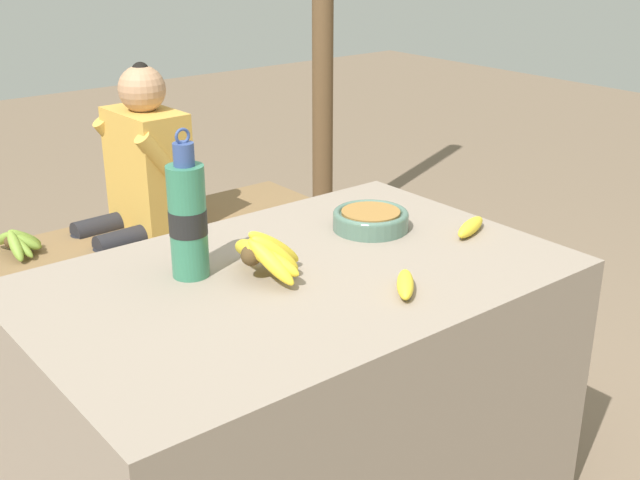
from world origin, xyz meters
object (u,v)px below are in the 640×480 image
Objects in this scene: serving_bowl at (371,219)px; water_bottle at (188,219)px; banana_bunch_ripe at (263,252)px; banana_bunch_green at (18,240)px; wooden_bench at (127,243)px; seated_vendor at (139,180)px; loose_banana_side at (471,227)px; loose_banana_front at (405,284)px.

water_bottle is at bearing 175.97° from serving_bowl.
banana_bunch_ripe reaches higher than banana_bunch_green.
banana_bunch_ripe is 0.41m from serving_bowl.
wooden_bench is (-0.14, 1.26, -0.43)m from serving_bowl.
banana_bunch_green is (-0.47, 0.04, -0.14)m from seated_vendor.
banana_bunch_ripe is 0.60m from loose_banana_side.
loose_banana_side is (0.59, -0.12, -0.04)m from banana_bunch_ripe.
wooden_bench is 1.56× the size of seated_vendor.
wooden_bench is (0.06, 1.60, -0.42)m from loose_banana_front.
banana_bunch_green is at bearing 90.99° from water_bottle.
loose_banana_side is 1.66m from banana_bunch_green.
serving_bowl is 0.27m from loose_banana_side.
water_bottle is at bearing 66.95° from seated_vendor.
serving_bowl is 0.84× the size of banana_bunch_green.
seated_vendor is at bearing 93.99° from serving_bowl.
seated_vendor reaches higher than banana_bunch_ripe.
loose_banana_side is 0.10× the size of wooden_bench.
loose_banana_side is 0.15× the size of seated_vendor.
serving_bowl reaches higher than wooden_bench.
water_bottle is 0.35× the size of seated_vendor.
banana_bunch_ripe is at bearing 168.93° from loose_banana_side.
banana_bunch_ripe is 1.08× the size of banana_bunch_green.
seated_vendor is at bearing -4.34° from banana_bunch_green.
banana_bunch_ripe reaches higher than loose_banana_front.
water_bottle reaches higher than loose_banana_front.
water_bottle is 0.76m from loose_banana_side.
banana_bunch_ripe is 0.17× the size of wooden_bench.
loose_banana_side is at bearing -11.07° from banana_bunch_ripe.
serving_bowl is 0.13× the size of wooden_bench.
banana_bunch_green reaches higher than wooden_bench.
wooden_bench is (0.39, 1.22, -0.54)m from water_bottle.
loose_banana_front is at bearing 83.30° from seated_vendor.
banana_bunch_ripe reaches higher than wooden_bench.
loose_banana_front is at bearing -53.09° from banana_bunch_ripe.
loose_banana_front is at bearing -120.84° from serving_bowl.
serving_bowl reaches higher than loose_banana_front.
water_bottle is 1.30m from seated_vendor.
seated_vendor is at bearing 100.78° from loose_banana_side.
loose_banana_front is (-0.21, -0.34, -0.01)m from serving_bowl.
water_bottle is at bearing 130.71° from loose_banana_front.
serving_bowl is at bearing 10.80° from banana_bunch_ripe.
banana_bunch_green is at bearing 179.75° from wooden_bench.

